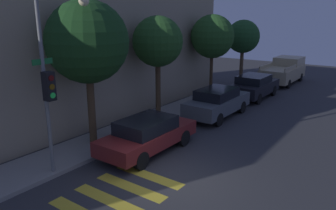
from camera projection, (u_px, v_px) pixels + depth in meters
The scene contains 12 objects.
ground_plane at pixel (172, 180), 10.58m from camera, with size 60.00×60.00×0.00m, color #333335.
sidewalk at pixel (85, 148), 12.97m from camera, with size 26.00×2.12×0.14m, color gray.
building_row at pixel (14, 61), 14.67m from camera, with size 26.00×6.00×6.38m, color gray.
traffic_light_pole at pixel (56, 64), 10.26m from camera, with size 2.29×0.56×5.87m.
sedan_near_corner at pixel (148, 134), 12.61m from camera, with size 4.32×1.75×1.38m.
sedan_middle at pixel (217, 102), 17.07m from camera, with size 4.43×1.77×1.51m.
sedan_far_end at pixel (254, 86), 20.98m from camera, with size 4.37×1.89×1.49m.
pickup_truck at pixel (284, 71), 25.77m from camera, with size 5.30×2.13×1.91m.
tree_near_corner at pixel (87, 42), 12.42m from camera, with size 3.18×3.18×5.78m.
tree_midblock at pixel (158, 42), 15.91m from camera, with size 2.47×2.47×5.17m.
tree_far_end at pixel (212, 37), 20.25m from camera, with size 2.69×2.69×5.24m.
tree_behind_truck at pixel (243, 37), 23.99m from camera, with size 2.41×2.41×4.87m.
Camera 1 is at (-7.82, -5.49, 5.15)m, focal length 35.00 mm.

